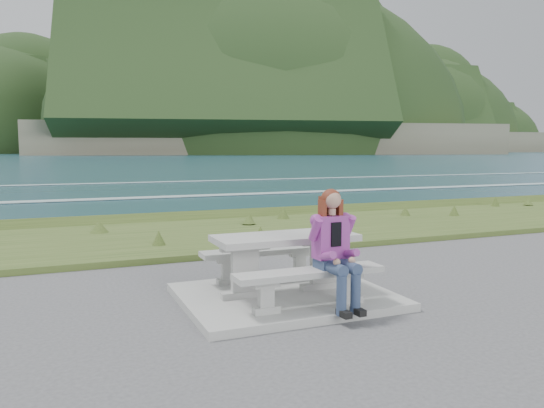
# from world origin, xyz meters

# --- Properties ---
(concrete_slab) EXTENTS (2.60, 2.10, 0.10)m
(concrete_slab) POSITION_xyz_m (0.00, 0.00, 0.05)
(concrete_slab) COLOR #ADAEA8
(concrete_slab) RESTS_ON ground
(picnic_table) EXTENTS (1.80, 0.75, 0.75)m
(picnic_table) POSITION_xyz_m (0.00, 0.00, 0.68)
(picnic_table) COLOR #ADAEA8
(picnic_table) RESTS_ON concrete_slab
(bench_landward) EXTENTS (1.80, 0.35, 0.45)m
(bench_landward) POSITION_xyz_m (0.00, -0.70, 0.45)
(bench_landward) COLOR #ADAEA8
(bench_landward) RESTS_ON concrete_slab
(bench_seaward) EXTENTS (1.80, 0.35, 0.45)m
(bench_seaward) POSITION_xyz_m (0.00, 0.70, 0.45)
(bench_seaward) COLOR #ADAEA8
(bench_seaward) RESTS_ON concrete_slab
(grass_verge) EXTENTS (160.00, 4.50, 0.22)m
(grass_verge) POSITION_xyz_m (0.00, 5.00, 0.00)
(grass_verge) COLOR #334A1B
(grass_verge) RESTS_ON ground
(shore_drop) EXTENTS (160.00, 0.80, 2.20)m
(shore_drop) POSITION_xyz_m (0.00, 7.90, 0.00)
(shore_drop) COLOR #66604C
(shore_drop) RESTS_ON ground
(ocean) EXTENTS (1600.00, 1600.00, 0.09)m
(ocean) POSITION_xyz_m (0.00, 25.09, -1.74)
(ocean) COLOR #1D4654
(ocean) RESTS_ON ground
(headland_range) EXTENTS (729.83, 363.95, 207.55)m
(headland_range) POSITION_xyz_m (190.29, 398.27, 9.94)
(headland_range) COLOR #66604C
(headland_range) RESTS_ON ground
(seated_woman) EXTENTS (0.40, 0.68, 1.37)m
(seated_woman) POSITION_xyz_m (0.28, -0.83, 0.61)
(seated_woman) COLOR navy
(seated_woman) RESTS_ON concrete_slab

